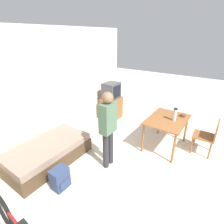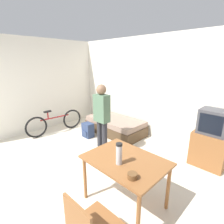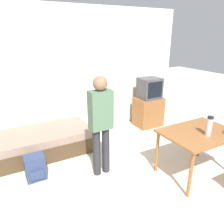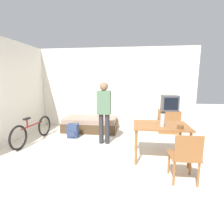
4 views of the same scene
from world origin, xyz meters
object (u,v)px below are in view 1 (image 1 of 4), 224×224
tv (111,103)px  mate_bowl (183,115)px  wooden_chair (209,135)px  dining_table (167,123)px  person_standing (108,126)px  thermos_flask (175,114)px  daybed (49,153)px  backpack (60,179)px

tv → mate_bowl: (-0.22, -2.21, 0.24)m
mate_bowl → wooden_chair: bearing=-94.9°
mate_bowl → tv: bearing=84.3°
dining_table → tv: bearing=74.4°
person_standing → thermos_flask: (1.32, -0.88, -0.02)m
tv → dining_table: bearing=-105.6°
tv → thermos_flask: (-0.54, -2.10, 0.37)m
dining_table → wooden_chair: wooden_chair is taller
daybed → backpack: (-0.33, -0.76, -0.02)m
dining_table → person_standing: person_standing is taller
dining_table → wooden_chair: (0.27, -0.88, -0.17)m
daybed → person_standing: 1.46m
thermos_flask → wooden_chair: bearing=-70.2°
daybed → thermos_flask: thermos_flask is taller
person_standing → wooden_chair: bearing=-45.6°
person_standing → mate_bowl: size_ratio=13.61×
tv → person_standing: person_standing is taller
dining_table → wooden_chair: bearing=-72.8°
tv → mate_bowl: bearing=-95.7°
daybed → backpack: 0.83m
daybed → mate_bowl: bearing=-42.5°
daybed → backpack: size_ratio=4.29×
person_standing → backpack: size_ratio=3.97×
daybed → tv: size_ratio=1.46×
dining_table → mate_bowl: 0.43m
wooden_chair → backpack: (-2.56, 1.96, -0.28)m
dining_table → backpack: dining_table is taller
thermos_flask → backpack: thermos_flask is taller
wooden_chair → person_standing: (-1.58, 1.62, 0.45)m
daybed → backpack: bearing=-113.7°
daybed → dining_table: dining_table is taller
dining_table → thermos_flask: thermos_flask is taller
mate_bowl → backpack: bearing=152.9°
tv → person_standing: size_ratio=0.74×
person_standing → tv: bearing=33.2°
dining_table → backpack: bearing=154.8°
person_standing → backpack: person_standing is taller
daybed → thermos_flask: bearing=-45.2°
thermos_flask → daybed: bearing=134.8°
daybed → wooden_chair: size_ratio=2.05×
thermos_flask → backpack: size_ratio=0.75×
daybed → wooden_chair: bearing=-50.6°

